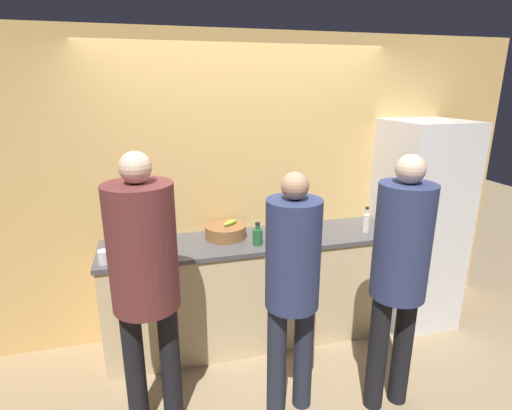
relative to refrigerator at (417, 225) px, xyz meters
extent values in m
plane|color=#9E8460|center=(-1.58, -0.29, -0.94)|extent=(14.00, 14.00, 0.00)
cube|color=#E0B266|center=(-1.58, 0.36, 0.36)|extent=(5.20, 0.06, 2.60)
cube|color=beige|center=(-1.58, 0.06, -0.49)|extent=(2.39, 0.59, 0.91)
cube|color=#4C4C51|center=(-1.58, 0.06, -0.01)|extent=(2.42, 0.62, 0.03)
cube|color=white|center=(0.00, 0.00, 0.00)|extent=(0.65, 0.67, 1.89)
cylinder|color=#99999E|center=(-0.20, -0.35, 0.09)|extent=(0.02, 0.02, 0.66)
cylinder|color=black|center=(-2.52, -0.69, -0.51)|extent=(0.13, 0.13, 0.88)
cylinder|color=black|center=(-2.30, -0.69, -0.51)|extent=(0.13, 0.13, 0.88)
cylinder|color=brown|center=(-2.41, -0.69, 0.32)|extent=(0.41, 0.41, 0.77)
sphere|color=beige|center=(-2.41, -0.69, 0.79)|extent=(0.18, 0.18, 0.18)
cylinder|color=#232838|center=(-1.61, -0.80, -0.54)|extent=(0.13, 0.13, 0.81)
cylinder|color=#232838|center=(-1.42, -0.80, -0.54)|extent=(0.13, 0.13, 0.81)
cylinder|color=navy|center=(-1.51, -0.80, 0.22)|extent=(0.35, 0.35, 0.71)
sphere|color=tan|center=(-1.51, -0.80, 0.66)|extent=(0.17, 0.17, 0.17)
cylinder|color=black|center=(-0.93, -0.94, -0.52)|extent=(0.13, 0.13, 0.86)
cylinder|color=black|center=(-0.74, -0.94, -0.52)|extent=(0.13, 0.13, 0.86)
cylinder|color=navy|center=(-0.84, -0.94, 0.29)|extent=(0.35, 0.35, 0.75)
sphere|color=beige|center=(-0.84, -0.94, 0.75)|extent=(0.18, 0.18, 0.18)
cylinder|color=brown|center=(-1.76, 0.13, 0.06)|extent=(0.34, 0.34, 0.11)
ellipsoid|color=#99BC38|center=(-1.72, 0.13, 0.13)|extent=(0.15, 0.12, 0.04)
cylinder|color=#3D424C|center=(-2.43, 0.11, 0.06)|extent=(0.12, 0.12, 0.12)
cylinder|color=#99754C|center=(-2.45, 0.11, 0.18)|extent=(0.01, 0.06, 0.25)
cylinder|color=#99754C|center=(-2.42, 0.11, 0.18)|extent=(0.03, 0.05, 0.25)
cylinder|color=#99754C|center=(-2.43, 0.09, 0.18)|extent=(0.05, 0.01, 0.25)
cylinder|color=silver|center=(-0.56, -0.06, 0.08)|extent=(0.06, 0.06, 0.16)
cylinder|color=silver|center=(-0.56, -0.06, 0.19)|extent=(0.03, 0.03, 0.05)
cylinder|color=black|center=(-0.56, -0.06, 0.22)|extent=(0.03, 0.03, 0.02)
cylinder|color=#236033|center=(-1.55, -0.09, 0.07)|extent=(0.08, 0.08, 0.13)
cylinder|color=#236033|center=(-1.55, -0.09, 0.16)|extent=(0.04, 0.04, 0.04)
cylinder|color=black|center=(-1.55, -0.09, 0.18)|extent=(0.04, 0.04, 0.01)
cylinder|color=white|center=(-2.70, -0.15, 0.05)|extent=(0.08, 0.08, 0.10)
camera|label=1|loc=(-2.33, -2.96, 1.23)|focal=28.00mm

